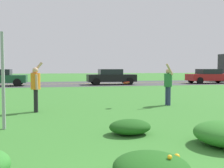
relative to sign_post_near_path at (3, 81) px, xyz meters
name	(u,v)px	position (x,y,z in m)	size (l,w,h in m)	color
ground_plane	(79,98)	(2.59, 7.04, -1.27)	(120.00, 120.00, 0.00)	#387A2D
highway_strip	(67,84)	(2.59, 19.81, -1.26)	(120.00, 8.72, 0.01)	#424244
highway_center_stripe	(67,84)	(2.59, 19.81, -1.26)	(120.00, 0.16, 0.00)	yellow
daylily_clump_mid_left	(130,127)	(3.08, -1.23, -1.09)	(1.02, 0.82, 0.36)	#1E5619
daylily_clump_front_left	(151,167)	(2.63, -3.94, -1.08)	(1.11, 1.18, 0.42)	#1E5619
sign_post_near_path	(3,81)	(0.00, 0.00, 0.00)	(0.07, 0.10, 2.54)	#93969B
person_thrower_orange_shirt	(36,85)	(0.65, 2.73, -0.29)	(0.43, 0.52, 1.82)	orange
person_catcher_green_shirt	(168,83)	(6.07, 3.44, -0.33)	(0.38, 0.51, 1.79)	#287038
frisbee_red	(126,83)	(4.19, 3.29, -0.27)	(0.27, 0.26, 0.11)	red
car_black_center_right	(111,77)	(6.58, 17.85, -0.53)	(4.50, 2.00, 1.45)	black
car_red_rightmost	(209,76)	(16.76, 17.85, -0.53)	(4.50, 2.00, 1.45)	maroon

